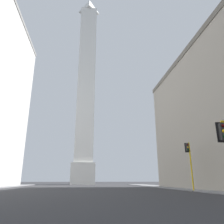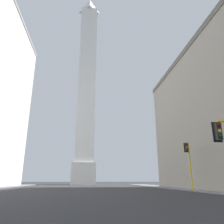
% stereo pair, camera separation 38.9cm
% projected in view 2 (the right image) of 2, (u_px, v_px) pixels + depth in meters
% --- Properties ---
extents(sidewalk_right, '(5.00, 89.25, 0.15)m').
position_uv_depth(sidewalk_right, '(207.00, 191.00, 29.50)').
color(sidewalk_right, slate).
rests_on(sidewalk_right, ground_plane).
extents(obelisk, '(7.98, 7.98, 76.84)m').
position_uv_depth(obelisk, '(87.00, 84.00, 83.66)').
color(obelisk, silver).
rests_on(obelisk, ground_plane).
extents(traffic_light_mid_right, '(0.78, 0.50, 6.48)m').
position_uv_depth(traffic_light_mid_right, '(189.00, 159.00, 29.83)').
color(traffic_light_mid_right, yellow).
rests_on(traffic_light_mid_right, ground_plane).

